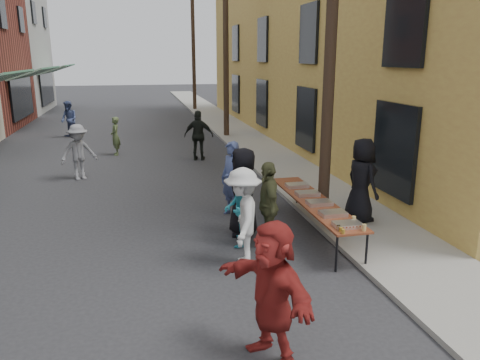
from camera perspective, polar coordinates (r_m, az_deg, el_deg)
name	(u,v)px	position (r m, az deg, el deg)	size (l,w,h in m)	color
ground	(141,300)	(7.81, -12.03, -14.15)	(120.00, 120.00, 0.00)	#28282B
sidewalk	(241,136)	(22.70, 0.09, 5.45)	(2.20, 60.00, 0.10)	gray
building_ochre	(374,29)	(23.62, 15.98, 17.32)	(10.00, 28.00, 10.00)	#B68A41
utility_pole_near	(332,20)	(10.75, 11.12, 18.61)	(0.26, 0.26, 9.00)	#2D2116
utility_pole_mid	(226,39)	(22.27, -1.74, 16.75)	(0.26, 0.26, 9.00)	#2D2116
utility_pole_far	(193,45)	(34.13, -5.71, 16.00)	(0.26, 0.26, 9.00)	#2D2116
serving_table	(314,202)	(10.18, 9.00, -2.67)	(0.70, 4.00, 0.75)	brown
catering_tray_sausage	(347,225)	(8.73, 12.96, -5.33)	(0.50, 0.33, 0.08)	maroon
catering_tray_foil_b	(333,213)	(9.28, 11.26, -4.01)	(0.50, 0.33, 0.08)	#B2B2B7
catering_tray_buns	(319,203)	(9.89, 9.64, -2.75)	(0.50, 0.33, 0.08)	tan
catering_tray_foil_d	(307,193)	(10.52, 8.22, -1.64)	(0.50, 0.33, 0.08)	#B2B2B7
catering_tray_buns_end	(297,185)	(11.15, 6.96, -0.65)	(0.50, 0.33, 0.08)	tan
condiment_jar_a	(343,231)	(8.38, 12.47, -6.15)	(0.07, 0.07, 0.08)	#A57F26
condiment_jar_b	(341,229)	(8.47, 12.19, -5.92)	(0.07, 0.07, 0.08)	#A57F26
condiment_jar_c	(338,228)	(8.55, 11.91, -5.69)	(0.07, 0.07, 0.08)	#A57F26
cup_stack	(364,228)	(8.60, 14.89, -5.63)	(0.08, 0.08, 0.12)	tan
guest_front_a	(243,192)	(9.94, 0.40, -1.46)	(0.93, 0.61, 1.91)	black
guest_front_b	(232,179)	(11.19, -1.02, 0.14)	(0.66, 0.43, 1.81)	#48578C
guest_front_c	(238,208)	(9.42, -0.23, -3.49)	(0.76, 0.59, 1.57)	teal
guest_front_d	(243,217)	(8.50, 0.34, -4.58)	(1.18, 0.68, 1.83)	silver
guest_front_e	(268,205)	(9.32, 3.42, -3.06)	(1.04, 0.43, 1.77)	brown
guest_queue_back	(272,292)	(5.96, 3.92, -13.43)	(1.71, 0.55, 1.85)	maroon
server	(362,180)	(10.87, 14.61, 0.00)	(0.93, 0.60, 1.90)	black
passerby_left	(79,152)	(15.38, -19.08, 3.22)	(1.12, 0.64, 1.74)	gray
passerby_mid	(199,136)	(17.40, -5.05, 5.42)	(1.08, 0.45, 1.84)	black
passerby_right	(115,136)	(18.91, -14.95, 5.19)	(0.54, 0.36, 1.49)	#506138
passerby_far	(69,119)	(23.71, -20.12, 6.95)	(0.84, 0.66, 1.74)	#435182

